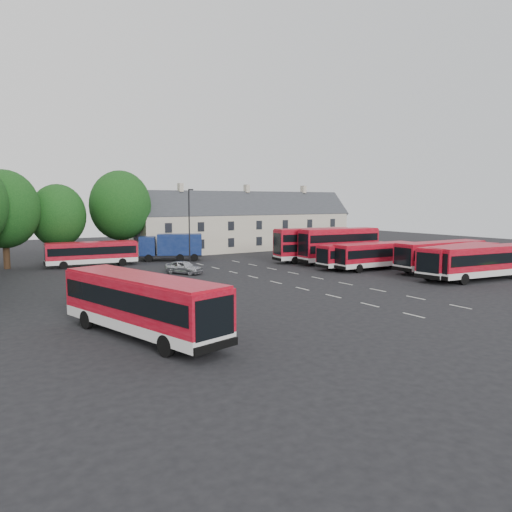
# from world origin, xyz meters

# --- Properties ---
(ground) EXTENTS (140.00, 140.00, 0.00)m
(ground) POSITION_xyz_m (0.00, 0.00, 0.00)
(ground) COLOR black
(ground) RESTS_ON ground
(lane_markings) EXTENTS (5.15, 33.80, 0.01)m
(lane_markings) POSITION_xyz_m (2.50, 2.00, 0.01)
(lane_markings) COLOR beige
(lane_markings) RESTS_ON ground
(treeline) EXTENTS (29.92, 32.59, 12.01)m
(treeline) POSITION_xyz_m (-20.74, 19.36, 6.68)
(treeline) COLOR black
(treeline) RESTS_ON ground
(terrace_houses) EXTENTS (35.70, 7.13, 10.06)m
(terrace_houses) POSITION_xyz_m (14.00, 30.00, 3.86)
(terrace_houses) COLOR beige
(terrace_houses) RESTS_ON ground
(bus_row_a) EXTENTS (11.85, 3.96, 3.29)m
(bus_row_a) POSITION_xyz_m (17.38, -7.56, 1.98)
(bus_row_a) COLOR silver
(bus_row_a) RESTS_ON ground
(bus_row_b) EXTENTS (11.73, 4.03, 3.25)m
(bus_row_b) POSITION_xyz_m (16.81, -5.47, 1.95)
(bus_row_b) COLOR silver
(bus_row_b) RESTS_ON ground
(bus_row_c) EXTENTS (11.54, 3.13, 3.24)m
(bus_row_c) POSITION_xyz_m (18.94, -1.66, 1.94)
(bus_row_c) COLOR silver
(bus_row_c) RESTS_ON ground
(bus_row_d) EXTENTS (10.45, 2.77, 2.93)m
(bus_row_d) POSITION_xyz_m (14.28, 3.31, 1.76)
(bus_row_d) COLOR silver
(bus_row_d) RESTS_ON ground
(bus_row_e) EXTENTS (9.91, 2.51, 2.79)m
(bus_row_e) POSITION_xyz_m (13.26, 5.17, 1.68)
(bus_row_e) COLOR silver
(bus_row_e) RESTS_ON ground
(bus_dd_south) EXTENTS (10.53, 3.24, 4.25)m
(bus_dd_south) POSITION_xyz_m (14.55, 9.53, 2.42)
(bus_dd_south) COLOR silver
(bus_dd_south) RESTS_ON ground
(bus_dd_north) EXTENTS (10.44, 3.86, 4.19)m
(bus_dd_north) POSITION_xyz_m (13.02, 12.43, 2.38)
(bus_dd_north) COLOR silver
(bus_dd_north) RESTS_ON ground
(bus_west) EXTENTS (5.64, 12.50, 3.45)m
(bus_west) POSITION_xyz_m (-17.04, -9.37, 2.07)
(bus_west) COLOR silver
(bus_west) RESTS_ON ground
(bus_north) EXTENTS (10.30, 3.39, 2.86)m
(bus_north) POSITION_xyz_m (-11.44, 22.83, 1.72)
(bus_north) COLOR silver
(bus_north) RESTS_ON ground
(box_truck) EXTENTS (8.03, 5.41, 3.38)m
(box_truck) POSITION_xyz_m (-1.42, 23.07, 1.90)
(box_truck) COLOR black
(box_truck) RESTS_ON ground
(silver_car) EXTENTS (3.42, 4.41, 1.40)m
(silver_car) POSITION_xyz_m (-4.94, 11.68, 0.70)
(silver_car) COLOR #B4B6BC
(silver_car) RESTS_ON ground
(lamppost) EXTENTS (0.61, 0.22, 8.92)m
(lamppost) POSITION_xyz_m (-2.05, 16.37, 4.76)
(lamppost) COLOR black
(lamppost) RESTS_ON ground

